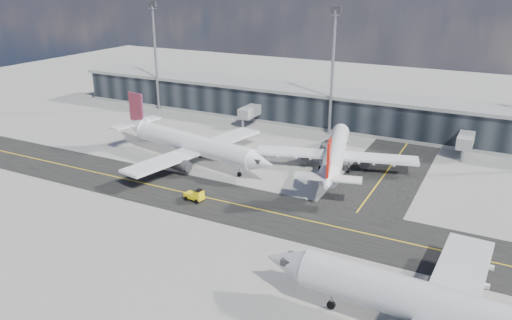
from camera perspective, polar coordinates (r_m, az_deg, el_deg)
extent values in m
plane|color=gray|center=(78.50, -3.47, -6.24)|extent=(300.00, 300.00, 0.00)
cube|color=black|center=(81.60, -2.04, -5.12)|extent=(180.00, 14.00, 0.02)
cube|color=black|center=(103.00, 15.39, -0.33)|extent=(14.00, 50.00, 0.02)
cube|color=yellow|center=(81.59, -2.04, -5.11)|extent=(180.00, 0.25, 0.01)
cube|color=yellow|center=(102.99, 15.39, -0.32)|extent=(0.25, 50.00, 0.01)
cube|color=black|center=(124.64, 9.52, 5.60)|extent=(150.00, 12.00, 8.00)
cube|color=gray|center=(123.62, 9.64, 7.58)|extent=(152.00, 13.00, 0.80)
cube|color=gray|center=(125.58, 9.43, 4.02)|extent=(150.00, 12.20, 0.80)
cube|color=gray|center=(125.07, -0.42, 5.70)|extent=(3.00, 10.00, 2.40)
cylinder|color=gray|center=(121.44, -1.52, 4.12)|extent=(0.60, 0.60, 2.40)
cube|color=gray|center=(111.83, 22.91, 2.29)|extent=(3.00, 10.00, 2.40)
cylinder|color=gray|center=(107.75, 22.49, 0.41)|extent=(0.60, 0.60, 2.40)
cylinder|color=gray|center=(139.96, -11.39, 11.27)|extent=(0.70, 0.70, 28.00)
cube|color=#2D2D30|center=(138.55, -11.81, 17.07)|extent=(2.50, 0.50, 1.40)
cylinder|color=gray|center=(115.98, 8.71, 9.63)|extent=(0.70, 0.70, 28.00)
cube|color=#2D2D30|center=(114.27, 9.10, 16.64)|extent=(2.50, 0.50, 1.40)
cylinder|color=white|center=(99.08, -7.20, 1.87)|extent=(29.95, 9.62, 3.97)
cone|color=white|center=(88.42, 0.51, -0.26)|extent=(5.63, 4.85, 3.97)
cone|color=white|center=(111.49, -13.52, 3.87)|extent=(6.60, 5.04, 3.97)
cube|color=white|center=(98.72, -6.77, 1.21)|extent=(11.35, 34.04, 0.50)
cylinder|color=#2D2D30|center=(102.46, -4.01, 1.38)|extent=(4.53, 3.04, 2.28)
cylinder|color=#2D2D30|center=(94.57, -8.86, -0.47)|extent=(4.53, 3.04, 2.28)
cube|color=#BCBEC1|center=(102.21, -4.02, 1.80)|extent=(2.02, 0.77, 0.79)
cube|color=#BCBEC1|center=(94.29, -8.88, -0.02)|extent=(2.02, 0.77, 0.79)
cube|color=#6D2A47|center=(110.04, -13.54, 5.91)|extent=(4.17, 1.24, 6.15)
cube|color=white|center=(111.33, -13.55, 4.16)|extent=(5.01, 12.21, 0.35)
cube|color=#2D2D30|center=(88.57, 0.26, 0.05)|extent=(2.37, 2.52, 0.69)
cylinder|color=gray|center=(92.34, -1.92, -1.20)|extent=(0.28, 0.28, 1.98)
cylinder|color=black|center=(92.62, -1.91, -1.63)|extent=(0.94, 0.51, 0.89)
cylinder|color=black|center=(102.82, -6.33, 0.58)|extent=(1.17, 0.70, 1.09)
cylinder|color=black|center=(98.97, -8.74, -0.33)|extent=(1.17, 0.70, 1.09)
cylinder|color=white|center=(95.79, 9.07, 0.90)|extent=(10.12, 27.17, 3.61)
cone|color=white|center=(110.40, 9.72, 3.47)|extent=(4.61, 5.26, 3.61)
cone|color=white|center=(80.84, 8.17, -2.36)|extent=(4.83, 6.14, 3.61)
cube|color=white|center=(96.94, 9.08, 0.57)|extent=(30.90, 11.88, 0.45)
cylinder|color=#2D2D30|center=(98.59, 5.96, 0.44)|extent=(2.94, 4.19, 2.08)
cylinder|color=#2D2D30|center=(97.96, 12.25, -0.06)|extent=(2.94, 4.19, 2.08)
cube|color=#BCBEC1|center=(98.35, 5.97, 0.84)|extent=(0.79, 1.84, 0.72)
cube|color=#BCBEC1|center=(97.72, 12.28, 0.34)|extent=(0.79, 1.84, 0.72)
cube|color=red|center=(79.90, 8.34, 0.27)|extent=(1.32, 3.78, 5.60)
cube|color=white|center=(80.64, 8.19, -2.01)|extent=(11.13, 5.10, 0.32)
cube|color=#2D2D30|center=(109.86, 9.71, 3.59)|extent=(2.37, 2.24, 0.63)
cylinder|color=gray|center=(106.85, 9.47, 1.49)|extent=(0.26, 0.26, 1.81)
cylinder|color=black|center=(107.07, 9.45, 1.15)|extent=(0.51, 0.87, 0.81)
cylinder|color=black|center=(96.22, 7.32, -0.90)|extent=(0.68, 1.07, 0.99)
cylinder|color=black|center=(95.89, 10.53, -1.16)|extent=(0.68, 1.07, 0.99)
cylinder|color=#BCBEC1|center=(54.24, 22.06, -15.91)|extent=(32.41, 5.81, 4.30)
cone|color=#BCBEC1|center=(58.23, 3.79, -11.59)|extent=(5.57, 4.55, 4.30)
cube|color=#BCBEC1|center=(54.93, 20.76, -16.60)|extent=(7.09, 36.76, 0.54)
cylinder|color=#2D2D30|center=(60.99, 20.73, -13.92)|extent=(4.63, 2.68, 2.47)
cube|color=#BCBEC1|center=(60.53, 20.83, -13.24)|extent=(2.17, 0.53, 0.86)
cube|color=#2D2D30|center=(57.81, 4.28, -11.36)|extent=(2.26, 2.46, 0.75)
cylinder|color=gray|center=(58.17, 8.64, -15.41)|extent=(0.27, 0.27, 2.15)
cylinder|color=black|center=(58.64, 8.59, -16.05)|extent=(0.98, 0.42, 0.97)
cube|color=yellow|center=(83.28, -7.08, -4.10)|extent=(3.50, 1.94, 0.78)
cube|color=yellow|center=(82.38, -6.57, -3.81)|extent=(1.38, 1.58, 1.00)
cube|color=black|center=(82.22, -6.58, -3.56)|extent=(1.27, 1.51, 0.28)
cylinder|color=black|center=(83.29, -6.16, -4.39)|extent=(0.81, 0.37, 0.78)
cylinder|color=black|center=(82.30, -6.80, -4.74)|extent=(0.81, 0.37, 0.78)
cylinder|color=black|center=(84.63, -7.32, -4.03)|extent=(0.81, 0.37, 0.78)
cylinder|color=black|center=(83.65, -7.97, -4.36)|extent=(0.81, 0.37, 0.78)
imported|color=white|center=(114.22, 9.72, 2.51)|extent=(4.96, 5.43, 1.41)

